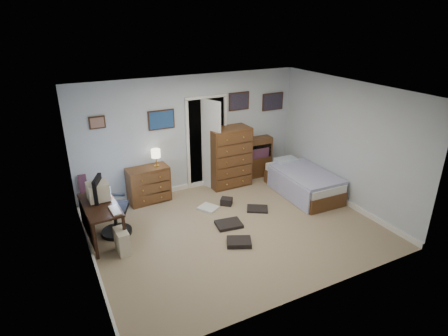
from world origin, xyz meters
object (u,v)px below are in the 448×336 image
Objects in this scene: bed at (303,182)px; tall_dresser at (229,157)px; computer_desk at (96,213)px; office_chair at (111,212)px; low_dresser at (149,185)px.

tall_dresser is at bearing 138.09° from bed.
office_chair reaches higher than computer_desk.
office_chair reaches higher than bed.
bed is (1.20, -1.14, -0.40)m from tall_dresser.
bed is (3.06, -1.17, -0.10)m from low_dresser.
computer_desk is at bearing 179.77° from bed.
office_chair is 0.61× the size of bed.
tall_dresser is (3.06, 1.00, 0.16)m from computer_desk.
computer_desk is 3.23m from tall_dresser.
computer_desk is 1.08× the size of office_chair.
office_chair is at bearing 17.44° from computer_desk.
office_chair is 2.96m from tall_dresser.
tall_dresser is (2.81, 0.91, 0.25)m from office_chair.
computer_desk is 1.42× the size of low_dresser.
computer_desk is 0.88× the size of tall_dresser.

